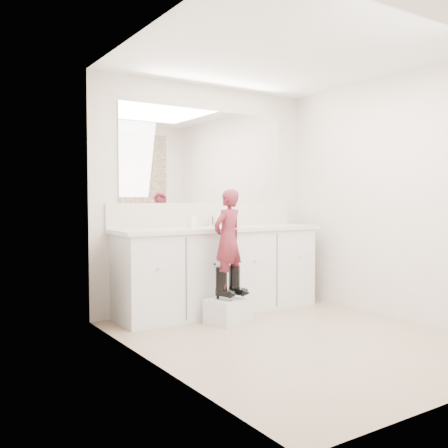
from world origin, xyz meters
TOP-DOWN VIEW (x-y plane):
  - floor at (0.00, 0.00)m, footprint 3.00×3.00m
  - ceiling at (0.00, 0.00)m, footprint 3.00×3.00m
  - wall_back at (0.00, 1.50)m, footprint 2.60×0.00m
  - wall_left at (-1.30, 0.00)m, footprint 0.00×3.00m
  - wall_right at (1.30, 0.00)m, footprint 0.00×3.00m
  - vanity_cabinet at (0.00, 1.23)m, footprint 2.20×0.55m
  - countertop at (0.00, 1.21)m, footprint 2.28×0.58m
  - backsplash at (0.00, 1.49)m, footprint 2.28×0.03m
  - mirror at (0.00, 1.49)m, footprint 2.00×0.02m
  - faucet at (0.00, 1.38)m, footprint 0.08×0.08m
  - cup at (0.15, 1.16)m, footprint 0.12×0.12m
  - soap_bottle at (-0.32, 1.24)m, footprint 0.08×0.09m
  - step_stool at (-0.21, 0.75)m, footprint 0.44×0.40m
  - boot_left at (-0.28, 0.75)m, footprint 0.16×0.23m
  - boot_right at (-0.13, 0.75)m, footprint 0.16×0.23m
  - toddler at (-0.21, 0.75)m, footprint 0.39×0.31m
  - toothbrush at (-0.14, 0.75)m, footprint 0.13×0.05m

SIDE VIEW (x-z plane):
  - floor at x=0.00m, z-range 0.00..0.00m
  - step_stool at x=-0.21m, z-range 0.00..0.24m
  - boot_left at x=-0.28m, z-range 0.24..0.55m
  - boot_right at x=-0.13m, z-range 0.24..0.55m
  - vanity_cabinet at x=0.00m, z-range 0.00..0.85m
  - toddler at x=-0.21m, z-range 0.34..1.27m
  - countertop at x=0.00m, z-range 0.85..0.89m
  - toothbrush at x=-0.14m, z-range 0.86..0.92m
  - cup at x=0.15m, z-range 0.89..0.99m
  - faucet at x=0.00m, z-range 0.89..0.99m
  - soap_bottle at x=-0.32m, z-range 0.89..1.06m
  - backsplash at x=0.00m, z-range 0.89..1.14m
  - wall_back at x=0.00m, z-range -0.10..2.50m
  - wall_left at x=-1.30m, z-range -0.30..2.70m
  - wall_right at x=1.30m, z-range -0.30..2.70m
  - mirror at x=0.00m, z-range 1.14..2.14m
  - ceiling at x=0.00m, z-range 2.40..2.40m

